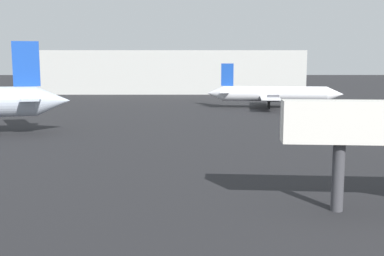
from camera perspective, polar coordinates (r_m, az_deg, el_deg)
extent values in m
cone|color=#B2BCCC|center=(58.17, -16.83, 3.25)|extent=(4.64, 4.37, 3.58)
cube|color=#B2BCCC|center=(58.33, -19.25, 3.51)|extent=(4.05, 8.35, 0.15)
cube|color=#1947B2|center=(58.22, -19.91, 7.50)|extent=(3.05, 0.97, 5.30)
cylinder|color=white|center=(86.99, 10.17, 4.21)|extent=(19.15, 5.20, 2.80)
cone|color=white|center=(88.31, 17.34, 4.03)|extent=(3.41, 3.17, 2.80)
cone|color=white|center=(87.06, 2.89, 4.33)|extent=(3.41, 3.17, 2.80)
cube|color=white|center=(86.97, 9.54, 3.95)|extent=(5.77, 19.33, 0.17)
cube|color=white|center=(86.93, 4.15, 4.50)|extent=(2.49, 6.24, 0.12)
cube|color=#1947B2|center=(86.77, 4.41, 6.62)|extent=(2.32, 0.51, 4.19)
cylinder|color=#4C4C54|center=(90.62, 9.79, 4.02)|extent=(2.31, 1.57, 1.30)
cylinder|color=#4C4C54|center=(83.40, 10.04, 3.66)|extent=(2.31, 1.57, 1.30)
cube|color=black|center=(87.71, 14.10, 2.78)|extent=(0.40, 0.40, 1.31)
cube|color=black|center=(88.54, 9.47, 2.96)|extent=(0.40, 0.40, 1.31)
cube|color=black|center=(85.67, 9.55, 2.79)|extent=(0.40, 0.40, 1.31)
cylinder|color=#3F3F44|center=(27.83, 17.67, -5.81)|extent=(0.70, 0.70, 4.01)
cube|color=#B7B7B2|center=(135.37, -3.25, 7.02)|extent=(75.63, 26.90, 11.63)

